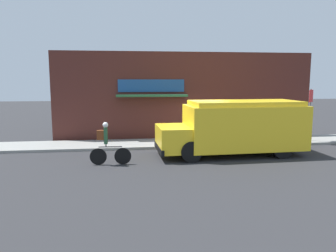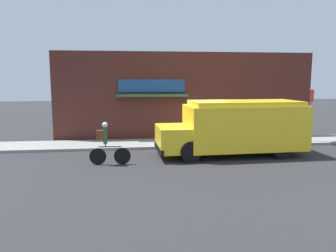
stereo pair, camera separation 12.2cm
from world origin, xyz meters
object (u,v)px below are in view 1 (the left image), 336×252
Objects in this scene: school_bus at (236,127)px; stop_sign_post at (310,106)px; trash_bin at (213,129)px; cyclist at (107,144)px.

stop_sign_post is at bearing 22.18° from school_bus.
trash_bin is at bearing 166.70° from stop_sign_post.
stop_sign_post is (4.45, 2.01, 0.65)m from school_bus.
cyclist reaches higher than trash_bin.
school_bus is 6.31× the size of trash_bin.
trash_bin is (5.12, 4.06, -0.18)m from cyclist.
trash_bin is at bearing 91.38° from school_bus.
trash_bin is at bearing 41.42° from cyclist.
stop_sign_post is 4.92m from trash_bin.
cyclist is at bearing -141.62° from trash_bin.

